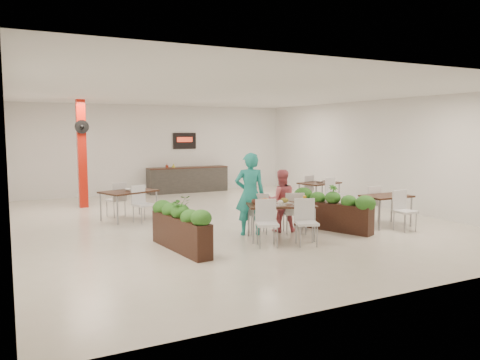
# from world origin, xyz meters

# --- Properties ---
(ground) EXTENTS (12.00, 12.00, 0.00)m
(ground) POSITION_xyz_m (0.00, 0.00, 0.00)
(ground) COLOR beige
(ground) RESTS_ON ground
(room_shell) EXTENTS (10.10, 12.10, 3.22)m
(room_shell) POSITION_xyz_m (0.00, 0.00, 2.01)
(room_shell) COLOR white
(room_shell) RESTS_ON ground
(red_column) EXTENTS (0.40, 0.41, 3.20)m
(red_column) POSITION_xyz_m (-3.00, 3.79, 1.64)
(red_column) COLOR #B9190C
(red_column) RESTS_ON ground
(service_counter) EXTENTS (3.00, 0.64, 2.20)m
(service_counter) POSITION_xyz_m (1.00, 5.65, 0.49)
(service_counter) COLOR #2A2825
(service_counter) RESTS_ON ground
(main_table) EXTENTS (1.69, 1.94, 0.92)m
(main_table) POSITION_xyz_m (0.12, -2.37, 0.64)
(main_table) COLOR black
(main_table) RESTS_ON ground
(diner_man) EXTENTS (0.77, 0.63, 1.82)m
(diner_man) POSITION_xyz_m (-0.27, -1.72, 0.91)
(diner_man) COLOR teal
(diner_man) RESTS_ON ground
(diner_woman) EXTENTS (0.83, 0.74, 1.42)m
(diner_woman) POSITION_xyz_m (0.53, -1.72, 0.71)
(diner_woman) COLOR #E66671
(diner_woman) RESTS_ON ground
(planter_left) EXTENTS (0.60, 2.03, 1.07)m
(planter_left) POSITION_xyz_m (-2.08, -2.31, 0.52)
(planter_left) COLOR black
(planter_left) RESTS_ON ground
(planter_right) EXTENTS (1.03, 1.89, 1.05)m
(planter_right) POSITION_xyz_m (1.67, -2.15, 0.51)
(planter_right) COLOR black
(planter_right) RESTS_ON ground
(side_table_a) EXTENTS (1.54, 1.66, 0.92)m
(side_table_a) POSITION_xyz_m (-2.23, 1.25, 0.64)
(side_table_a) COLOR black
(side_table_a) RESTS_ON ground
(side_table_b) EXTENTS (1.31, 1.67, 0.92)m
(side_table_b) POSITION_xyz_m (3.32, 0.63, 0.63)
(side_table_b) COLOR black
(side_table_b) RESTS_ON ground
(side_table_c) EXTENTS (1.13, 1.62, 0.92)m
(side_table_c) POSITION_xyz_m (3.10, -2.36, 0.62)
(side_table_c) COLOR black
(side_table_c) RESTS_ON ground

